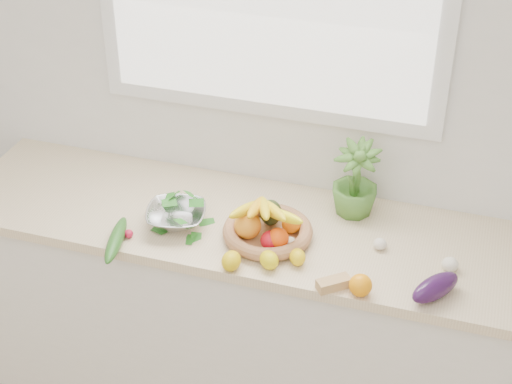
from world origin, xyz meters
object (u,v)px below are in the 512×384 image
(apple, at_px, (271,241))
(eggplant, at_px, (435,287))
(cucumber, at_px, (116,240))
(potted_herb, at_px, (355,181))
(colander_with_spinach, at_px, (176,212))
(fruit_basket, at_px, (267,226))

(apple, relative_size, eggplant, 0.37)
(cucumber, distance_m, potted_herb, 0.89)
(eggplant, distance_m, cucumber, 1.11)
(cucumber, bearing_deg, eggplant, 3.11)
(apple, xyz_separation_m, eggplant, (0.58, -0.08, 0.00))
(potted_herb, relative_size, colander_with_spinach, 1.19)
(potted_herb, height_order, fruit_basket, potted_herb)
(cucumber, xyz_separation_m, potted_herb, (0.76, 0.46, 0.11))
(apple, height_order, colander_with_spinach, colander_with_spinach)
(cucumber, bearing_deg, fruit_basket, 22.53)
(apple, xyz_separation_m, fruit_basket, (-0.03, 0.06, 0.01))
(cucumber, bearing_deg, colander_with_spinach, 48.45)
(cucumber, relative_size, colander_with_spinach, 1.04)
(fruit_basket, bearing_deg, eggplant, -13.32)
(fruit_basket, bearing_deg, colander_with_spinach, -175.37)
(apple, relative_size, colander_with_spinach, 0.28)
(fruit_basket, xyz_separation_m, colander_with_spinach, (-0.34, -0.03, 0.01))
(apple, relative_size, potted_herb, 0.24)
(colander_with_spinach, bearing_deg, eggplant, -7.07)
(cucumber, xyz_separation_m, colander_with_spinach, (0.16, 0.18, 0.03))
(eggplant, relative_size, potted_herb, 0.64)
(apple, distance_m, potted_herb, 0.40)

